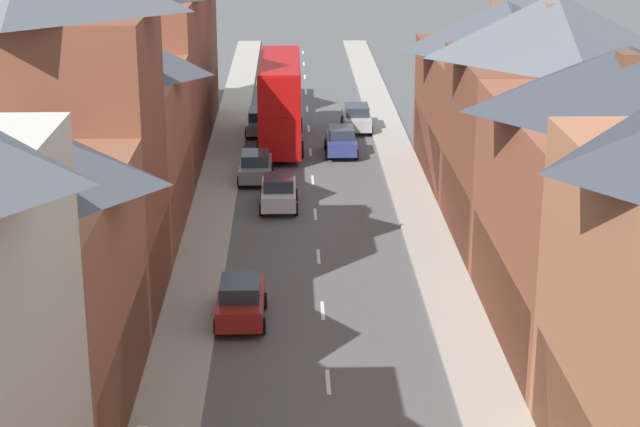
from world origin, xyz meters
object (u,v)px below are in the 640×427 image
(car_parked_left_b, at_px, (241,300))
(car_mid_black, at_px, (279,192))
(car_near_blue, at_px, (341,141))
(double_decker_bus_lead, at_px, (280,100))
(car_parked_left_a, at_px, (256,166))
(car_mid_white, at_px, (261,121))
(car_parked_right_b, at_px, (357,117))

(car_parked_left_b, bearing_deg, car_mid_black, 84.69)
(car_near_blue, distance_m, car_mid_black, 10.94)
(double_decker_bus_lead, xyz_separation_m, car_parked_left_a, (-1.29, -7.83, -1.99))
(double_decker_bus_lead, relative_size, car_mid_white, 2.46)
(car_parked_left_b, distance_m, car_parked_right_b, 31.08)
(double_decker_bus_lead, xyz_separation_m, car_parked_left_b, (-1.29, -26.67, -1.97))
(car_parked_left_b, bearing_deg, car_mid_white, 90.00)
(double_decker_bus_lead, bearing_deg, car_mid_black, -89.96)
(car_parked_right_b, bearing_deg, car_mid_black, -106.56)
(car_parked_right_b, bearing_deg, double_decker_bus_lead, -142.41)
(car_parked_left_a, height_order, car_parked_right_b, car_parked_right_b)
(double_decker_bus_lead, relative_size, car_near_blue, 2.74)
(car_near_blue, xyz_separation_m, car_parked_right_b, (1.30, 6.15, -0.00))
(double_decker_bus_lead, xyz_separation_m, car_mid_black, (0.01, -12.70, -1.97))
(car_parked_right_b, bearing_deg, car_near_blue, -101.94)
(car_mid_black, xyz_separation_m, car_mid_white, (-1.30, 15.78, -0.04))
(car_parked_left_a, relative_size, car_mid_black, 0.99)
(car_mid_black, xyz_separation_m, car_parked_left_b, (-1.30, -13.98, 0.00))
(car_mid_black, relative_size, car_parked_left_b, 1.03)
(double_decker_bus_lead, distance_m, car_parked_left_a, 8.18)
(car_near_blue, relative_size, car_mid_white, 0.90)
(double_decker_bus_lead, height_order, car_mid_white, double_decker_bus_lead)
(double_decker_bus_lead, distance_m, car_parked_left_b, 26.78)
(car_parked_left_a, distance_m, car_parked_left_b, 18.85)
(car_near_blue, xyz_separation_m, car_parked_left_a, (-4.90, -5.46, -0.03))
(car_parked_left_a, relative_size, car_parked_left_b, 1.01)
(car_mid_black, distance_m, car_parked_left_b, 14.04)
(car_mid_black, distance_m, car_mid_white, 15.83)
(car_mid_black, xyz_separation_m, car_parked_right_b, (4.90, 16.47, 0.00))
(car_parked_left_b, bearing_deg, car_near_blue, 78.60)
(car_near_blue, bearing_deg, car_parked_left_a, -131.92)
(car_near_blue, relative_size, car_mid_black, 1.00)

